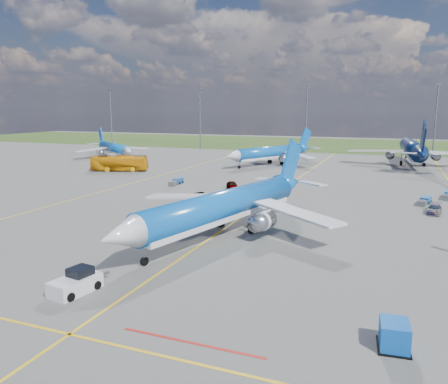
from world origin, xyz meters
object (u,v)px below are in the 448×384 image
at_px(uld_container, 394,335).
at_px(service_car_b, 202,196).
at_px(bg_jet_nw, 115,158).
at_px(bg_jet_nnw, 270,165).
at_px(pushback_tug, 76,283).
at_px(baggage_tug_c, 176,182).
at_px(service_car_c, 434,209).
at_px(main_airliner, 224,234).
at_px(bg_jet_n, 411,164).
at_px(baggage_tug_w, 424,201).
at_px(apron_bus, 119,163).
at_px(service_car_a, 232,185).

height_order(uld_container, service_car_b, uld_container).
bearing_deg(bg_jet_nw, bg_jet_nnw, -50.21).
bearing_deg(uld_container, pushback_tug, 175.32).
relative_size(service_car_b, baggage_tug_c, 0.90).
xyz_separation_m(pushback_tug, service_car_c, (29.20, 40.97, -0.15)).
bearing_deg(pushback_tug, uld_container, 10.25).
height_order(main_airliner, uld_container, main_airliner).
height_order(bg_jet_n, service_car_c, bg_jet_n).
bearing_deg(main_airliner, bg_jet_n, 88.92).
xyz_separation_m(bg_jet_n, pushback_tug, (-27.56, -101.68, 0.79)).
bearing_deg(service_car_c, service_car_b, -165.48).
bearing_deg(bg_jet_nw, baggage_tug_c, -94.30).
distance_m(main_airliner, service_car_b, 20.47).
bearing_deg(service_car_c, baggage_tug_w, 107.28).
bearing_deg(bg_jet_nw, apron_bus, -104.88).
relative_size(pushback_tug, baggage_tug_w, 1.27).
bearing_deg(service_car_b, bg_jet_n, 7.65).
bearing_deg(baggage_tug_w, service_car_b, -149.61).
relative_size(bg_jet_nnw, baggage_tug_w, 7.72).
bearing_deg(bg_jet_nw, service_car_a, -87.59).
xyz_separation_m(service_car_b, baggage_tug_w, (33.90, 10.00, -0.15)).
xyz_separation_m(bg_jet_nnw, uld_container, (32.16, -86.55, 0.87)).
relative_size(bg_jet_nw, bg_jet_nnw, 0.93).
bearing_deg(main_airliner, baggage_tug_c, 140.89).
relative_size(bg_jet_nw, baggage_tug_w, 7.14).
relative_size(service_car_b, service_car_c, 1.01).
xyz_separation_m(service_car_c, baggage_tug_w, (-0.98, 6.34, -0.17)).
height_order(main_airliner, service_car_b, main_airliner).
bearing_deg(uld_container, bg_jet_nw, 128.14).
height_order(pushback_tug, apron_bus, apron_bus).
relative_size(uld_container, baggage_tug_w, 0.47).
height_order(bg_jet_nnw, baggage_tug_c, bg_jet_nnw).
bearing_deg(bg_jet_n, main_airliner, 70.41).
bearing_deg(pushback_tug, bg_jet_nw, 133.05).
bearing_deg(baggage_tug_c, service_car_c, -15.62).
bearing_deg(apron_bus, uld_container, -153.78).
distance_m(bg_jet_nw, baggage_tug_w, 92.85).
distance_m(bg_jet_nw, bg_jet_nnw, 48.74).
relative_size(apron_bus, service_car_c, 3.07).
bearing_deg(baggage_tug_c, bg_jet_nw, 132.94).
bearing_deg(bg_jet_nw, service_car_c, -79.66).
height_order(bg_jet_nw, service_car_a, bg_jet_nw).
relative_size(apron_bus, baggage_tug_c, 2.73).
height_order(apron_bus, service_car_c, apron_bus).
bearing_deg(service_car_a, bg_jet_n, 28.01).
bearing_deg(service_car_c, baggage_tug_c, 178.21).
bearing_deg(bg_jet_n, apron_bus, 27.09).
relative_size(main_airliner, uld_container, 17.97).
relative_size(uld_container, service_car_c, 0.49).
bearing_deg(apron_bus, baggage_tug_w, -121.52).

